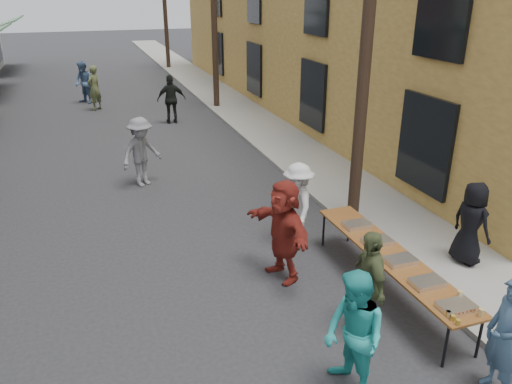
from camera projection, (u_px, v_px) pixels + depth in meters
ground at (200, 338)px, 7.57m from camera, size 120.00×120.00×0.00m
sidewalk at (232, 105)px, 22.17m from camera, size 2.20×60.00×0.10m
utility_pole_near at (369, 11)px, 9.78m from camera, size 0.26×0.26×9.00m
serving_table at (390, 256)px, 8.46m from camera, size 0.70×4.00×0.75m
catering_tray_sausage at (456, 306)px, 6.99m from camera, size 0.50×0.33×0.08m
catering_tray_foil_b at (427, 282)px, 7.56m from camera, size 0.50×0.33×0.08m
catering_tray_buns at (400, 260)px, 8.17m from camera, size 0.50×0.33×0.08m
catering_tray_foil_d at (377, 241)px, 8.78m from camera, size 0.50×0.33×0.08m
catering_tray_buns_end at (357, 225)px, 9.39m from camera, size 0.50×0.33×0.08m
condiment_jar_a at (458, 322)px, 6.66m from camera, size 0.07×0.07×0.08m
condiment_jar_b at (453, 318)px, 6.75m from camera, size 0.07×0.07×0.08m
condiment_jar_c at (448, 314)px, 6.84m from camera, size 0.07×0.07×0.08m
cup_stack at (481, 313)px, 6.83m from camera, size 0.08×0.08×0.12m
guest_front_b at (505, 338)px, 6.24m from camera, size 0.52×0.69×1.72m
guest_front_c at (354, 337)px, 6.23m from camera, size 0.74×0.92×1.79m
guest_front_d at (298, 204)px, 10.12m from camera, size 0.88×1.23×1.72m
guest_front_e at (369, 283)px, 7.43m from camera, size 0.59×1.06×1.71m
guest_queue_back at (283, 230)px, 8.84m from camera, size 0.92×1.83×1.89m
server at (471, 223)px, 9.21m from camera, size 0.63×0.85×1.60m
passerby_left at (141, 152)px, 13.08m from camera, size 1.37×1.20×1.85m
passerby_mid at (171, 99)px, 19.18m from camera, size 1.11×0.51×1.86m
passerby_right at (94, 88)px, 21.22m from camera, size 0.80×0.81×1.89m
passerby_far at (84, 83)px, 22.47m from camera, size 1.10×1.15×1.86m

